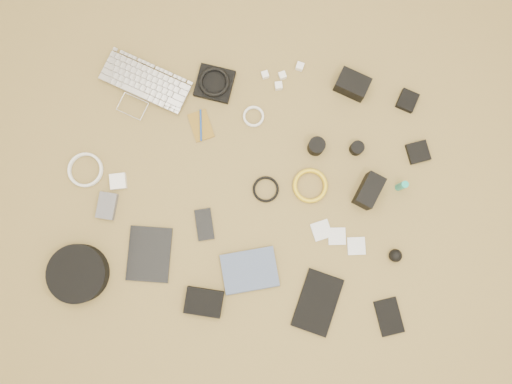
# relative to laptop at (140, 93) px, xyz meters

# --- Properties ---
(room_shell) EXTENTS (4.04, 4.04, 2.58)m
(room_shell) POSITION_rel_laptop_xyz_m (0.47, -0.35, 1.24)
(room_shell) COLOR olive
(room_shell) RESTS_ON ground
(laptop) EXTENTS (0.43, 0.36, 0.03)m
(laptop) POSITION_rel_laptop_xyz_m (0.00, 0.00, 0.00)
(laptop) COLOR silver
(laptop) RESTS_ON ground
(headphone_pouch) EXTENTS (0.17, 0.16, 0.03)m
(headphone_pouch) POSITION_rel_laptop_xyz_m (0.30, 0.07, -0.00)
(headphone_pouch) COLOR black
(headphone_pouch) RESTS_ON ground
(headphones) EXTENTS (0.16, 0.16, 0.02)m
(headphones) POSITION_rel_laptop_xyz_m (0.30, 0.07, 0.02)
(headphones) COLOR black
(headphones) RESTS_ON headphone_pouch
(charger_a) EXTENTS (0.04, 0.04, 0.03)m
(charger_a) POSITION_rel_laptop_xyz_m (0.50, 0.12, -0.00)
(charger_a) COLOR white
(charger_a) RESTS_ON ground
(charger_b) EXTENTS (0.04, 0.04, 0.03)m
(charger_b) POSITION_rel_laptop_xyz_m (0.57, 0.13, -0.00)
(charger_b) COLOR white
(charger_b) RESTS_ON ground
(charger_c) EXTENTS (0.04, 0.04, 0.03)m
(charger_c) POSITION_rel_laptop_xyz_m (0.64, 0.17, -0.00)
(charger_c) COLOR white
(charger_c) RESTS_ON ground
(charger_d) EXTENTS (0.04, 0.04, 0.03)m
(charger_d) POSITION_rel_laptop_xyz_m (0.56, 0.08, -0.00)
(charger_d) COLOR white
(charger_d) RESTS_ON ground
(dslr_camera) EXTENTS (0.15, 0.13, 0.07)m
(dslr_camera) POSITION_rel_laptop_xyz_m (0.86, 0.11, 0.02)
(dslr_camera) COLOR black
(dslr_camera) RESTS_ON ground
(lens_pouch) EXTENTS (0.09, 0.10, 0.03)m
(lens_pouch) POSITION_rel_laptop_xyz_m (1.09, 0.07, -0.00)
(lens_pouch) COLOR black
(lens_pouch) RESTS_ON ground
(notebook_olive) EXTENTS (0.12, 0.14, 0.01)m
(notebook_olive) POSITION_rel_laptop_xyz_m (0.26, -0.11, -0.01)
(notebook_olive) COLOR olive
(notebook_olive) RESTS_ON ground
(pen_blue) EXTENTS (0.02, 0.13, 0.01)m
(pen_blue) POSITION_rel_laptop_xyz_m (0.26, -0.11, -0.00)
(pen_blue) COLOR #123B96
(pen_blue) RESTS_ON notebook_olive
(cable_white_a) EXTENTS (0.11, 0.11, 0.01)m
(cable_white_a) POSITION_rel_laptop_xyz_m (0.47, -0.05, -0.01)
(cable_white_a) COLOR white
(cable_white_a) RESTS_ON ground
(lens_a) EXTENTS (0.08, 0.08, 0.07)m
(lens_a) POSITION_rel_laptop_xyz_m (0.73, -0.16, 0.02)
(lens_a) COLOR black
(lens_a) RESTS_ON ground
(lens_b) EXTENTS (0.06, 0.06, 0.05)m
(lens_b) POSITION_rel_laptop_xyz_m (0.89, -0.15, 0.01)
(lens_b) COLOR black
(lens_b) RESTS_ON ground
(card_reader) EXTENTS (0.11, 0.11, 0.02)m
(card_reader) POSITION_rel_laptop_xyz_m (1.14, -0.14, -0.00)
(card_reader) COLOR black
(card_reader) RESTS_ON ground
(power_brick) EXTENTS (0.07, 0.07, 0.03)m
(power_brick) POSITION_rel_laptop_xyz_m (-0.05, -0.37, -0.00)
(power_brick) COLOR white
(power_brick) RESTS_ON ground
(cable_white_b) EXTENTS (0.19, 0.19, 0.01)m
(cable_white_b) POSITION_rel_laptop_xyz_m (-0.18, -0.34, -0.01)
(cable_white_b) COLOR white
(cable_white_b) RESTS_ON ground
(cable_black) EXTENTS (0.13, 0.13, 0.01)m
(cable_black) POSITION_rel_laptop_xyz_m (0.55, -0.35, -0.01)
(cable_black) COLOR black
(cable_black) RESTS_ON ground
(cable_yellow) EXTENTS (0.16, 0.16, 0.02)m
(cable_yellow) POSITION_rel_laptop_xyz_m (0.72, -0.32, -0.01)
(cable_yellow) COLOR yellow
(cable_yellow) RESTS_ON ground
(flash) EXTENTS (0.12, 0.15, 0.10)m
(flash) POSITION_rel_laptop_xyz_m (0.95, -0.32, 0.03)
(flash) COLOR black
(flash) RESTS_ON ground
(lens_cleaner) EXTENTS (0.03, 0.03, 0.10)m
(lens_cleaner) POSITION_rel_laptop_xyz_m (1.08, -0.29, 0.03)
(lens_cleaner) COLOR teal
(lens_cleaner) RESTS_ON ground
(battery_charger) EXTENTS (0.08, 0.11, 0.03)m
(battery_charger) POSITION_rel_laptop_xyz_m (-0.08, -0.47, 0.00)
(battery_charger) COLOR #59595E
(battery_charger) RESTS_ON ground
(tablet) EXTENTS (0.17, 0.22, 0.01)m
(tablet) POSITION_rel_laptop_xyz_m (0.11, -0.65, -0.01)
(tablet) COLOR black
(tablet) RESTS_ON ground
(phone) EXTENTS (0.09, 0.14, 0.01)m
(phone) POSITION_rel_laptop_xyz_m (0.32, -0.51, -0.01)
(phone) COLOR black
(phone) RESTS_ON ground
(filter_case_left) EXTENTS (0.10, 0.10, 0.01)m
(filter_case_left) POSITION_rel_laptop_xyz_m (0.78, -0.49, -0.01)
(filter_case_left) COLOR silver
(filter_case_left) RESTS_ON ground
(filter_case_mid) EXTENTS (0.08, 0.08, 0.01)m
(filter_case_mid) POSITION_rel_laptop_xyz_m (0.84, -0.51, -0.01)
(filter_case_mid) COLOR silver
(filter_case_mid) RESTS_ON ground
(filter_case_right) EXTENTS (0.08, 0.08, 0.01)m
(filter_case_right) POSITION_rel_laptop_xyz_m (0.92, -0.54, -0.01)
(filter_case_right) COLOR silver
(filter_case_right) RESTS_ON ground
(air_blower) EXTENTS (0.07, 0.07, 0.05)m
(air_blower) POSITION_rel_laptop_xyz_m (1.07, -0.56, 0.01)
(air_blower) COLOR black
(air_blower) RESTS_ON ground
(headphone_case) EXTENTS (0.30, 0.30, 0.06)m
(headphone_case) POSITION_rel_laptop_xyz_m (-0.15, -0.75, 0.02)
(headphone_case) COLOR black
(headphone_case) RESTS_ON ground
(drive_case) EXTENTS (0.15, 0.11, 0.04)m
(drive_case) POSITION_rel_laptop_xyz_m (0.35, -0.81, 0.00)
(drive_case) COLOR black
(drive_case) RESTS_ON ground
(paperback) EXTENTS (0.25, 0.21, 0.02)m
(paperback) POSITION_rel_laptop_xyz_m (0.53, -0.75, -0.00)
(paperback) COLOR #475779
(paperback) RESTS_ON ground
(notebook_black_a) EXTENTS (0.20, 0.26, 0.02)m
(notebook_black_a) POSITION_rel_laptop_xyz_m (0.79, -0.77, -0.01)
(notebook_black_a) COLOR black
(notebook_black_a) RESTS_ON ground
(notebook_black_b) EXTENTS (0.13, 0.16, 0.01)m
(notebook_black_b) POSITION_rel_laptop_xyz_m (1.07, -0.80, -0.01)
(notebook_black_b) COLOR black
(notebook_black_b) RESTS_ON ground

